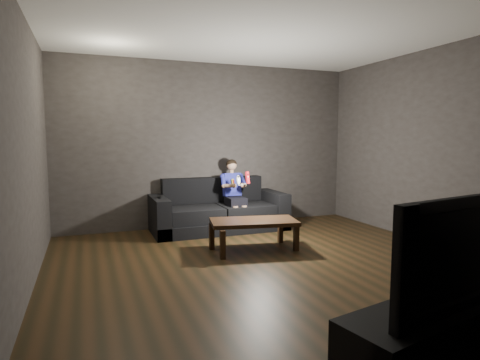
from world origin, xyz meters
name	(u,v)px	position (x,y,z in m)	size (l,w,h in m)	color
floor	(277,268)	(0.00, 0.00, 0.00)	(5.00, 5.00, 0.00)	black
back_wall	(211,145)	(0.00, 2.50, 1.35)	(5.00, 0.04, 2.70)	#37312F
left_wall	(21,152)	(-2.50, 0.00, 1.35)	(0.04, 5.00, 2.70)	#37312F
right_wall	(448,147)	(2.50, 0.00, 1.35)	(0.04, 5.00, 2.70)	#37312F
ceiling	(279,22)	(0.00, 0.00, 2.70)	(5.00, 5.00, 0.02)	white
sofa	(218,213)	(-0.01, 2.09, 0.27)	(2.12, 0.91, 0.82)	black
child	(234,188)	(0.23, 2.02, 0.68)	(0.41, 0.51, 1.02)	black
wii_remote_red	(248,178)	(0.30, 1.63, 0.87)	(0.06, 0.08, 0.19)	red
nunchuk_white	(238,180)	(0.16, 1.64, 0.84)	(0.06, 0.10, 0.16)	white
wii_remote_black	(159,197)	(-0.97, 2.01, 0.59)	(0.08, 0.17, 0.03)	black
coffee_table	(254,224)	(0.05, 0.78, 0.35)	(1.20, 0.76, 0.40)	black
media_console	(438,344)	(-0.07, -2.27, 0.25)	(1.40, 0.40, 0.50)	black
tv	(443,250)	(-0.07, -2.27, 0.83)	(1.13, 0.15, 0.65)	black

